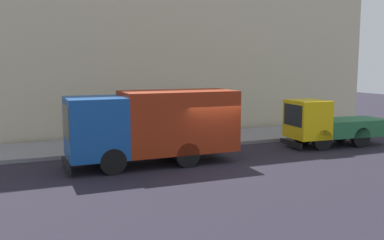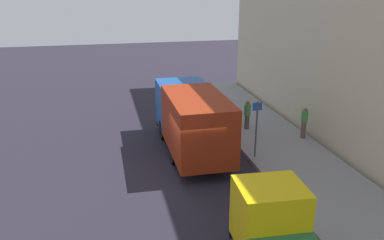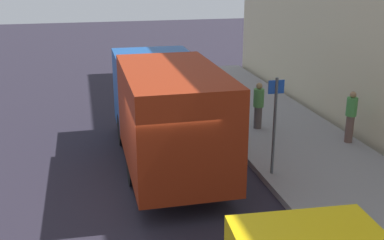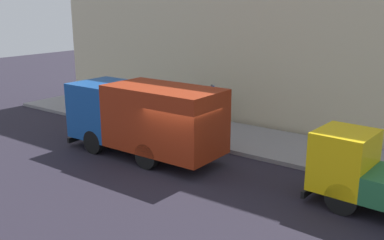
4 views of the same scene
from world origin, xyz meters
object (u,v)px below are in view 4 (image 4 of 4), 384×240
object	(u,v)px
traffic_cone_orange	(142,123)
street_sign_post	(211,109)
pedestrian_standing	(220,106)
pedestrian_walking	(163,110)
large_utility_truck	(144,116)
small_flatbed_truck	(384,179)

from	to	relation	value
traffic_cone_orange	street_sign_post	distance (m)	4.39
pedestrian_standing	traffic_cone_orange	size ratio (longest dim) A/B	3.00
pedestrian_walking	street_sign_post	xyz separation A→B (m)	(-0.96, -3.67, 0.73)
large_utility_truck	small_flatbed_truck	size ratio (longest dim) A/B	1.30
small_flatbed_truck	street_sign_post	distance (m)	8.29
pedestrian_walking	street_sign_post	size ratio (longest dim) A/B	0.61
large_utility_truck	street_sign_post	size ratio (longest dim) A/B	2.67
traffic_cone_orange	street_sign_post	world-z (taller)	street_sign_post
pedestrian_walking	pedestrian_standing	xyz separation A→B (m)	(2.39, -1.97, 0.03)
traffic_cone_orange	street_sign_post	xyz separation A→B (m)	(0.06, -4.19, 1.31)
pedestrian_walking	traffic_cone_orange	size ratio (longest dim) A/B	2.91
large_utility_truck	pedestrian_standing	size ratio (longest dim) A/B	4.27
small_flatbed_truck	pedestrian_standing	world-z (taller)	small_flatbed_truck
large_utility_truck	pedestrian_standing	world-z (taller)	large_utility_truck
small_flatbed_truck	pedestrian_standing	distance (m)	11.17
large_utility_truck	pedestrian_walking	xyz separation A→B (m)	(3.62, 2.03, -0.71)
pedestrian_walking	traffic_cone_orange	xyz separation A→B (m)	(-1.02, 0.52, -0.58)
pedestrian_standing	traffic_cone_orange	world-z (taller)	pedestrian_standing
large_utility_truck	pedestrian_walking	size ratio (longest dim) A/B	4.40
small_flatbed_truck	street_sign_post	bearing A→B (deg)	77.14
large_utility_truck	small_flatbed_truck	xyz separation A→B (m)	(0.36, -9.58, -0.60)
pedestrian_standing	traffic_cone_orange	distance (m)	4.26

